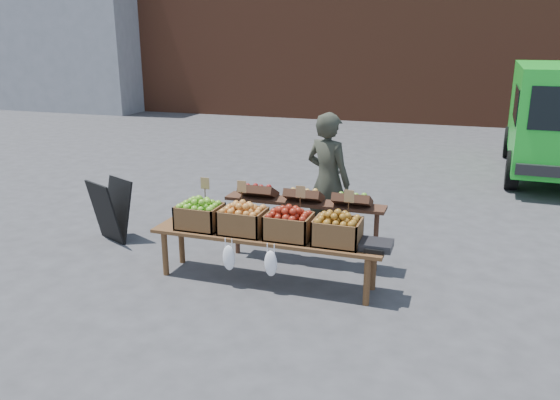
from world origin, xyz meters
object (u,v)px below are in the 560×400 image
(crate_golden_apples, at_px, (200,216))
(crate_russet_pears, at_px, (243,221))
(weighing_scale, at_px, (376,245))
(vendor, at_px, (328,181))
(display_bench, at_px, (266,259))
(crate_red_apples, at_px, (289,226))
(chalkboard_sign, at_px, (111,210))
(back_table, at_px, (304,222))
(crate_green_apples, at_px, (337,232))

(crate_golden_apples, bearing_deg, crate_russet_pears, 0.00)
(crate_golden_apples, height_order, weighing_scale, crate_golden_apples)
(vendor, distance_m, display_bench, 1.54)
(vendor, bearing_deg, display_bench, 97.13)
(crate_russet_pears, xyz_separation_m, crate_red_apples, (0.55, 0.00, 0.00))
(chalkboard_sign, height_order, weighing_scale, chalkboard_sign)
(back_table, distance_m, weighing_scale, 1.25)
(crate_red_apples, distance_m, weighing_scale, 0.98)
(display_bench, height_order, weighing_scale, weighing_scale)
(back_table, height_order, crate_russet_pears, back_table)
(back_table, xyz_separation_m, weighing_scale, (1.01, -0.72, 0.09))
(crate_red_apples, height_order, crate_green_apples, same)
(crate_golden_apples, relative_size, crate_green_apples, 1.00)
(vendor, xyz_separation_m, chalkboard_sign, (-2.88, -0.75, -0.47))
(back_table, distance_m, display_bench, 0.79)
(crate_golden_apples, bearing_deg, chalkboard_sign, 160.33)
(display_bench, height_order, crate_green_apples, crate_green_apples)
(crate_green_apples, height_order, weighing_scale, crate_green_apples)
(crate_red_apples, bearing_deg, chalkboard_sign, 167.81)
(display_bench, height_order, crate_red_apples, crate_red_apples)
(back_table, bearing_deg, crate_green_apples, -50.75)
(crate_russet_pears, height_order, crate_green_apples, same)
(vendor, height_order, crate_russet_pears, vendor)
(crate_golden_apples, height_order, crate_russet_pears, same)
(weighing_scale, bearing_deg, crate_golden_apples, 180.00)
(crate_red_apples, bearing_deg, vendor, 85.64)
(chalkboard_sign, distance_m, weighing_scale, 3.81)
(display_bench, relative_size, crate_golden_apples, 5.40)
(crate_russet_pears, height_order, crate_red_apples, same)
(back_table, distance_m, crate_russet_pears, 0.90)
(chalkboard_sign, relative_size, crate_russet_pears, 1.74)
(vendor, xyz_separation_m, back_table, (-0.14, -0.63, -0.39))
(display_bench, bearing_deg, crate_red_apples, 0.00)
(display_bench, relative_size, crate_green_apples, 5.40)
(weighing_scale, bearing_deg, chalkboard_sign, 170.91)
(chalkboard_sign, distance_m, display_bench, 2.58)
(crate_russet_pears, relative_size, crate_red_apples, 1.00)
(crate_green_apples, relative_size, weighing_scale, 1.47)
(crate_red_apples, distance_m, crate_green_apples, 0.55)
(crate_golden_apples, bearing_deg, display_bench, 0.00)
(chalkboard_sign, distance_m, crate_red_apples, 2.86)
(display_bench, relative_size, crate_red_apples, 5.40)
(crate_golden_apples, xyz_separation_m, crate_russet_pears, (0.55, 0.00, 0.00))
(vendor, distance_m, chalkboard_sign, 3.02)
(chalkboard_sign, relative_size, crate_red_apples, 1.74)
(crate_russet_pears, bearing_deg, display_bench, 0.00)
(vendor, bearing_deg, crate_golden_apples, 71.07)
(chalkboard_sign, bearing_deg, vendor, 39.42)
(back_table, height_order, crate_golden_apples, back_table)
(crate_russet_pears, relative_size, crate_green_apples, 1.00)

